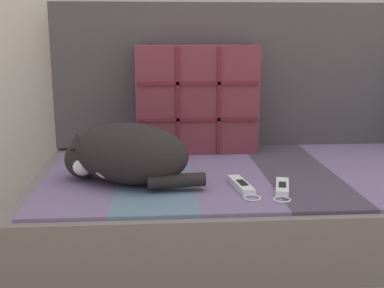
{
  "coord_description": "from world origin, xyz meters",
  "views": [
    {
      "loc": [
        -0.67,
        -1.44,
        0.77
      ],
      "look_at": [
        -0.57,
        0.02,
        0.44
      ],
      "focal_mm": 45.0,
      "sensor_mm": 36.0,
      "label": 1
    }
  ],
  "objects_px": {
    "game_remote_near": "(282,188)",
    "game_remote_far": "(242,186)",
    "couch": "(353,213)",
    "throw_pillow_quilted": "(197,99)",
    "sleeping_cat": "(123,155)"
  },
  "relations": [
    {
      "from": "throw_pillow_quilted",
      "to": "game_remote_near",
      "type": "height_order",
      "value": "throw_pillow_quilted"
    },
    {
      "from": "sleeping_cat",
      "to": "game_remote_near",
      "type": "height_order",
      "value": "sleeping_cat"
    },
    {
      "from": "game_remote_near",
      "to": "game_remote_far",
      "type": "xyz_separation_m",
      "value": [
        -0.11,
        0.03,
        0.0
      ]
    },
    {
      "from": "throw_pillow_quilted",
      "to": "sleeping_cat",
      "type": "relative_size",
      "value": 1.07
    },
    {
      "from": "game_remote_near",
      "to": "game_remote_far",
      "type": "distance_m",
      "value": 0.11
    },
    {
      "from": "game_remote_far",
      "to": "throw_pillow_quilted",
      "type": "bearing_deg",
      "value": 101.14
    },
    {
      "from": "sleeping_cat",
      "to": "game_remote_near",
      "type": "xyz_separation_m",
      "value": [
        0.45,
        -0.11,
        -0.08
      ]
    },
    {
      "from": "sleeping_cat",
      "to": "game_remote_near",
      "type": "bearing_deg",
      "value": -13.24
    },
    {
      "from": "couch",
      "to": "game_remote_far",
      "type": "xyz_separation_m",
      "value": [
        -0.43,
        -0.23,
        0.18
      ]
    },
    {
      "from": "couch",
      "to": "throw_pillow_quilted",
      "type": "distance_m",
      "value": 0.69
    },
    {
      "from": "couch",
      "to": "throw_pillow_quilted",
      "type": "bearing_deg",
      "value": 155.35
    },
    {
      "from": "sleeping_cat",
      "to": "game_remote_far",
      "type": "height_order",
      "value": "sleeping_cat"
    },
    {
      "from": "couch",
      "to": "game_remote_far",
      "type": "relative_size",
      "value": 10.81
    },
    {
      "from": "couch",
      "to": "game_remote_far",
      "type": "bearing_deg",
      "value": -152.54
    },
    {
      "from": "couch",
      "to": "game_remote_near",
      "type": "distance_m",
      "value": 0.45
    }
  ]
}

